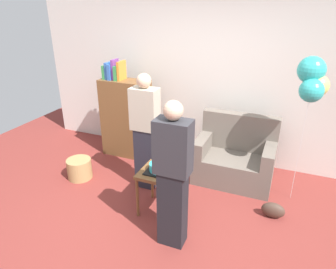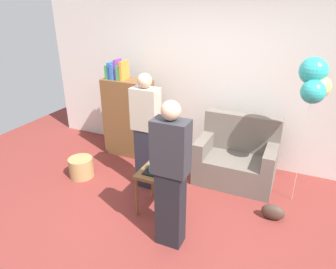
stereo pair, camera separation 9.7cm
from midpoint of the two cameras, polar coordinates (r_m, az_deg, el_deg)
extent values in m
plane|color=maroon|center=(3.79, -1.77, -16.71)|extent=(8.00, 8.00, 0.00)
cube|color=silver|center=(4.93, 8.63, 10.50)|extent=(6.00, 0.10, 2.70)
cube|color=#6B6056|center=(4.60, 12.89, -6.36)|extent=(1.10, 0.70, 0.40)
cube|color=#6B6056|center=(4.62, 14.14, 0.36)|extent=(1.10, 0.16, 0.56)
cube|color=#6B6056|center=(4.54, 7.47, -1.75)|extent=(0.16, 0.70, 0.24)
cube|color=#6B6056|center=(4.40, 19.24, -3.83)|extent=(0.16, 0.70, 0.24)
cube|color=brown|center=(5.16, -6.78, 3.05)|extent=(0.80, 0.36, 1.30)
cube|color=#38934C|center=(5.11, -10.33, 11.52)|extent=(0.05, 0.21, 0.22)
cube|color=#3366B7|center=(5.08, -9.81, 11.74)|extent=(0.05, 0.21, 0.26)
cube|color=#3366B7|center=(5.05, -9.25, 11.60)|extent=(0.05, 0.26, 0.24)
cube|color=#7F3D93|center=(5.01, -8.76, 11.95)|extent=(0.04, 0.18, 0.31)
cube|color=#38934C|center=(4.99, -8.14, 11.41)|extent=(0.05, 0.25, 0.23)
cube|color=orange|center=(4.95, -7.60, 11.76)|extent=(0.04, 0.23, 0.29)
cube|color=brown|center=(3.73, -0.83, -7.10)|extent=(0.48, 0.48, 0.04)
cylinder|color=brown|center=(3.81, -5.09, -11.55)|extent=(0.04, 0.04, 0.53)
cylinder|color=brown|center=(3.66, 0.83, -13.15)|extent=(0.04, 0.04, 0.53)
cylinder|color=brown|center=(4.12, -2.24, -8.50)|extent=(0.04, 0.04, 0.53)
cylinder|color=brown|center=(3.98, 3.27, -9.82)|extent=(0.04, 0.04, 0.53)
cube|color=black|center=(3.72, -0.83, -6.73)|extent=(0.32, 0.32, 0.02)
cylinder|color=#2DB2B7|center=(3.69, -0.84, -6.02)|extent=(0.26, 0.26, 0.09)
cylinder|color=#F2CC4C|center=(3.63, 0.33, -5.25)|extent=(0.01, 0.01, 0.05)
cylinder|color=#66B2E5|center=(3.68, 0.23, -4.74)|extent=(0.01, 0.01, 0.06)
cylinder|color=#EA668C|center=(3.73, -0.42, -4.44)|extent=(0.01, 0.01, 0.05)
cylinder|color=#F2CC4C|center=(3.70, -1.37, -4.73)|extent=(0.01, 0.01, 0.05)
cylinder|color=#EA668C|center=(3.65, -1.80, -4.99)|extent=(0.01, 0.01, 0.06)
cylinder|color=#EA668C|center=(3.60, -1.51, -5.56)|extent=(0.01, 0.01, 0.05)
cylinder|color=#66B2E5|center=(3.58, -0.39, -5.70)|extent=(0.01, 0.01, 0.05)
cube|color=#23232D|center=(4.29, -3.28, -4.35)|extent=(0.28, 0.20, 0.88)
cube|color=#B2A893|center=(4.00, -3.52, 4.77)|extent=(0.36, 0.22, 0.56)
sphere|color=#D1A889|center=(3.90, -3.65, 9.99)|extent=(0.19, 0.19, 0.19)
cube|color=black|center=(3.33, 1.33, -13.58)|extent=(0.28, 0.20, 0.88)
cube|color=#2D2D33|center=(2.95, 1.46, -2.40)|extent=(0.36, 0.22, 0.56)
sphere|color=#D1A889|center=(2.81, 1.53, 4.49)|extent=(0.19, 0.19, 0.19)
cylinder|color=#A88451|center=(4.80, -15.30, -5.93)|extent=(0.36, 0.36, 0.30)
ellipsoid|color=#473328|center=(4.06, 19.65, -13.45)|extent=(0.28, 0.14, 0.20)
cylinder|color=silver|center=(4.18, 24.25, -2.29)|extent=(0.00, 0.00, 1.55)
sphere|color=#2DADA8|center=(3.95, 26.12, 10.59)|extent=(0.32, 0.32, 0.32)
sphere|color=#E5D666|center=(3.96, 27.08, 7.94)|extent=(0.25, 0.25, 0.25)
sphere|color=#2DADA8|center=(3.87, 26.07, 7.19)|extent=(0.28, 0.28, 0.28)
camera|label=1|loc=(0.05, -89.26, 0.33)|focal=32.73mm
camera|label=2|loc=(0.05, 90.74, -0.33)|focal=32.73mm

